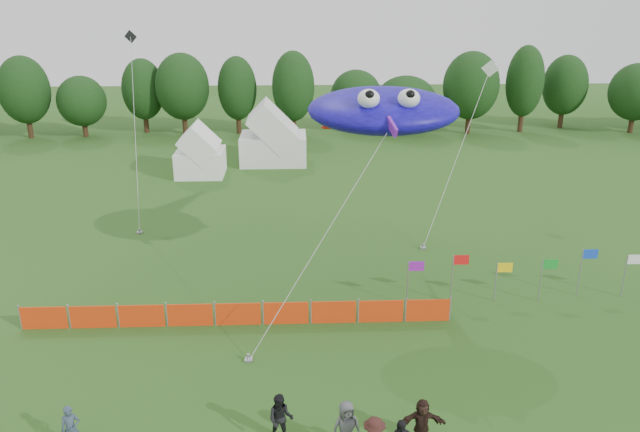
{
  "coord_description": "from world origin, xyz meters",
  "views": [
    {
      "loc": [
        -0.92,
        -16.17,
        13.13
      ],
      "look_at": [
        0.0,
        6.0,
        5.2
      ],
      "focal_mm": 35.0,
      "sensor_mm": 36.0,
      "label": 1
    }
  ],
  "objects_px": {
    "spectator_a": "(71,429)",
    "spectator_f": "(422,422)",
    "stingray_kite": "(383,109)",
    "barrier_fence": "(238,314)",
    "spectator_b": "(281,419)",
    "tent_left": "(200,154)",
    "tent_right": "(273,139)",
    "spectator_e": "(346,428)"
  },
  "relations": [
    {
      "from": "tent_right",
      "to": "spectator_e",
      "type": "distance_m",
      "value": 34.88
    },
    {
      "from": "stingray_kite",
      "to": "spectator_a",
      "type": "bearing_deg",
      "value": -135.41
    },
    {
      "from": "tent_left",
      "to": "tent_right",
      "type": "height_order",
      "value": "tent_right"
    },
    {
      "from": "tent_left",
      "to": "spectator_f",
      "type": "relative_size",
      "value": 2.37
    },
    {
      "from": "tent_left",
      "to": "spectator_e",
      "type": "xyz_separation_m",
      "value": [
        8.61,
        -31.2,
        -0.7
      ]
    },
    {
      "from": "barrier_fence",
      "to": "spectator_e",
      "type": "xyz_separation_m",
      "value": [
        3.88,
        -7.95,
        0.41
      ]
    },
    {
      "from": "barrier_fence",
      "to": "spectator_e",
      "type": "relative_size",
      "value": 9.86
    },
    {
      "from": "spectator_a",
      "to": "spectator_f",
      "type": "distance_m",
      "value": 10.64
    },
    {
      "from": "spectator_e",
      "to": "stingray_kite",
      "type": "distance_m",
      "value": 13.54
    },
    {
      "from": "spectator_a",
      "to": "spectator_b",
      "type": "bearing_deg",
      "value": -15.44
    },
    {
      "from": "spectator_b",
      "to": "spectator_f",
      "type": "relative_size",
      "value": 1.09
    },
    {
      "from": "tent_left",
      "to": "spectator_f",
      "type": "xyz_separation_m",
      "value": [
        10.98,
        -30.79,
        -0.85
      ]
    },
    {
      "from": "spectator_b",
      "to": "spectator_e",
      "type": "relative_size",
      "value": 0.92
    },
    {
      "from": "tent_right",
      "to": "stingray_kite",
      "type": "distance_m",
      "value": 25.28
    },
    {
      "from": "spectator_a",
      "to": "tent_right",
      "type": "bearing_deg",
      "value": 64.91
    },
    {
      "from": "barrier_fence",
      "to": "stingray_kite",
      "type": "bearing_deg",
      "value": 25.68
    },
    {
      "from": "spectator_a",
      "to": "spectator_b",
      "type": "height_order",
      "value": "spectator_b"
    },
    {
      "from": "stingray_kite",
      "to": "spectator_f",
      "type": "bearing_deg",
      "value": -89.84
    },
    {
      "from": "tent_right",
      "to": "stingray_kite",
      "type": "xyz_separation_m",
      "value": [
        5.5,
        -23.78,
        6.61
      ]
    },
    {
      "from": "barrier_fence",
      "to": "stingray_kite",
      "type": "xyz_separation_m",
      "value": [
        6.22,
        2.99,
        8.04
      ]
    },
    {
      "from": "spectator_f",
      "to": "stingray_kite",
      "type": "xyz_separation_m",
      "value": [
        -0.03,
        10.54,
        7.77
      ]
    },
    {
      "from": "spectator_b",
      "to": "stingray_kite",
      "type": "height_order",
      "value": "stingray_kite"
    },
    {
      "from": "tent_left",
      "to": "barrier_fence",
      "type": "height_order",
      "value": "tent_left"
    },
    {
      "from": "spectator_b",
      "to": "spectator_e",
      "type": "bearing_deg",
      "value": -11.61
    },
    {
      "from": "tent_right",
      "to": "spectator_f",
      "type": "relative_size",
      "value": 3.54
    },
    {
      "from": "spectator_a",
      "to": "spectator_f",
      "type": "xyz_separation_m",
      "value": [
        10.64,
        -0.08,
        -0.01
      ]
    },
    {
      "from": "spectator_b",
      "to": "barrier_fence",
      "type": "bearing_deg",
      "value": 110.35
    },
    {
      "from": "tent_right",
      "to": "stingray_kite",
      "type": "bearing_deg",
      "value": -76.98
    },
    {
      "from": "barrier_fence",
      "to": "spectator_b",
      "type": "relative_size",
      "value": 10.71
    },
    {
      "from": "barrier_fence",
      "to": "spectator_f",
      "type": "distance_m",
      "value": 9.8
    },
    {
      "from": "tent_right",
      "to": "spectator_a",
      "type": "xyz_separation_m",
      "value": [
        -5.11,
        -34.24,
        -1.15
      ]
    },
    {
      "from": "spectator_a",
      "to": "spectator_e",
      "type": "bearing_deg",
      "value": -19.93
    },
    {
      "from": "spectator_a",
      "to": "stingray_kite",
      "type": "relative_size",
      "value": 0.11
    },
    {
      "from": "spectator_f",
      "to": "stingray_kite",
      "type": "height_order",
      "value": "stingray_kite"
    },
    {
      "from": "tent_left",
      "to": "spectator_e",
      "type": "bearing_deg",
      "value": -74.57
    },
    {
      "from": "barrier_fence",
      "to": "spectator_b",
      "type": "bearing_deg",
      "value": -75.31
    },
    {
      "from": "stingray_kite",
      "to": "spectator_b",
      "type": "bearing_deg",
      "value": -112.59
    },
    {
      "from": "spectator_e",
      "to": "stingray_kite",
      "type": "height_order",
      "value": "stingray_kite"
    },
    {
      "from": "tent_left",
      "to": "tent_right",
      "type": "relative_size",
      "value": 0.67
    },
    {
      "from": "tent_right",
      "to": "spectator_b",
      "type": "distance_m",
      "value": 34.15
    },
    {
      "from": "spectator_b",
      "to": "spectator_e",
      "type": "distance_m",
      "value": 2.05
    },
    {
      "from": "tent_right",
      "to": "barrier_fence",
      "type": "xyz_separation_m",
      "value": [
        -0.73,
        -26.77,
        -1.43
      ]
    }
  ]
}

